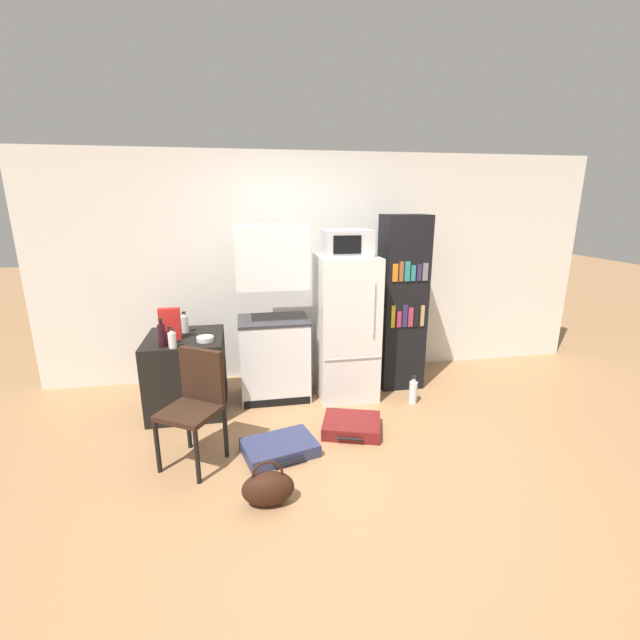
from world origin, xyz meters
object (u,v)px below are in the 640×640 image
Objects in this scene: bottle_wine_dark at (162,335)px; water_bottle_front at (413,392)px; side_table at (187,373)px; chair at (196,397)px; kitchen_hutch at (273,321)px; cereal_box at (170,324)px; bowl at (205,339)px; suitcase_large_flat at (352,426)px; bookshelf at (402,303)px; bottle_milk_white at (172,340)px; refrigerator at (346,327)px; handbag at (268,488)px; microwave at (347,243)px; bottle_ketchup_red at (170,337)px; bottle_clear_short at (185,324)px; suitcase_small_flat at (280,448)px.

water_bottle_front is at bearing -1.08° from bottle_wine_dark.
water_bottle_front is (2.40, -0.05, -0.74)m from bottle_wine_dark.
side_table is 0.83× the size of chair.
kitchen_hutch is 5.97× the size of cereal_box.
bowl is 0.25× the size of suitcase_large_flat.
bottle_milk_white is at bearing -167.78° from bookshelf.
refrigerator is 1.98m from handbag.
microwave is 2.39m from handbag.
bookshelf is 0.95m from water_bottle_front.
refrigerator is at bearing 12.78° from bottle_milk_white.
refrigerator is at bearing 149.44° from water_bottle_front.
chair is at bearing -145.51° from microwave.
kitchen_hutch is 1.60m from water_bottle_front.
refrigerator is 4.98× the size of water_bottle_front.
bottle_ketchup_red is 0.12m from bottle_milk_white.
suitcase_large_flat is 1.15m from handbag.
cereal_box is 1.88m from handbag.
bottle_clear_short is at bearing 69.88° from bottle_wine_dark.
kitchen_hutch is 1.29m from chair.
bookshelf is 11.38× the size of bottle_ketchup_red.
bottle_milk_white is at bearing -177.49° from suitcase_large_flat.
chair is 2.51× the size of handbag.
handbag is 1.21× the size of water_bottle_front.
bottle_wine_dark is 1.71m from handbag.
water_bottle_front is (2.35, -0.26, -0.77)m from cereal_box.
bowl is 0.37m from cereal_box.
kitchen_hutch is at bearing 175.25° from microwave.
bookshelf reaches higher than bottle_wine_dark.
water_bottle_front is at bearing -30.44° from microwave.
refrigerator is at bearing 10.48° from bottle_wine_dark.
bowl is 0.43× the size of handbag.
side_table is at bearing 115.18° from suitcase_small_flat.
handbag is at bearing -141.16° from water_bottle_front.
bottle_milk_white is at bearing -29.36° from bottle_wine_dark.
bottle_ketchup_red is 0.92× the size of bottle_milk_white.
refrigerator is at bearing 37.69° from suitcase_small_flat.
kitchen_hutch is 1.01m from bottle_ketchup_red.
bookshelf is 2.39m from bottle_ketchup_red.
bottle_wine_dark is at bearing -134.45° from bottle_ketchup_red.
chair reaches higher than suitcase_small_flat.
bottle_wine_dark is 0.29× the size of chair.
bottle_ketchup_red is 1.06× the size of bowl.
bottle_ketchup_red is 0.77× the size of bottle_clear_short.
bottle_wine_dark is at bearing -159.21° from kitchen_hutch.
bottle_wine_dark is at bearing -169.52° from refrigerator.
handbag is at bearing -71.39° from bowl.
bowl is at bearing 176.17° from water_bottle_front.
bottle_wine_dark is 1.23× the size of bottle_clear_short.
bottle_ketchup_red is 0.82m from chair.
bottle_wine_dark reaches higher than side_table.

